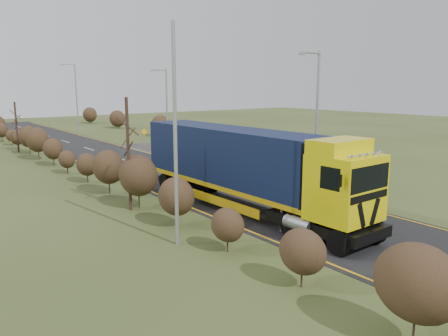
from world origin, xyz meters
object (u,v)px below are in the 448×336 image
at_px(car_blue_sedan, 180,141).
at_px(speed_sign, 189,146).
at_px(car_red_hatchback, 186,148).
at_px(streetlight_near, 316,115).
at_px(lorry, 244,164).

relative_size(car_blue_sedan, speed_sign, 2.17).
bearing_deg(car_red_hatchback, streetlight_near, 66.08).
bearing_deg(streetlight_near, car_red_hatchback, 86.87).
height_order(car_blue_sedan, streetlight_near, streetlight_near).
distance_m(lorry, car_blue_sedan, 25.28).
bearing_deg(lorry, car_red_hatchback, 65.93).
xyz_separation_m(car_blue_sedan, streetlight_near, (-3.46, -22.13, 4.07)).
relative_size(streetlight_near, speed_sign, 4.26).
relative_size(lorry, car_blue_sedan, 3.61).
distance_m(streetlight_near, speed_sign, 14.38).
distance_m(car_blue_sedan, streetlight_near, 22.77).
relative_size(car_red_hatchback, speed_sign, 2.09).
distance_m(lorry, streetlight_near, 7.08).
bearing_deg(car_red_hatchback, car_blue_sedan, -136.27).
distance_m(car_red_hatchback, speed_sign, 3.29).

